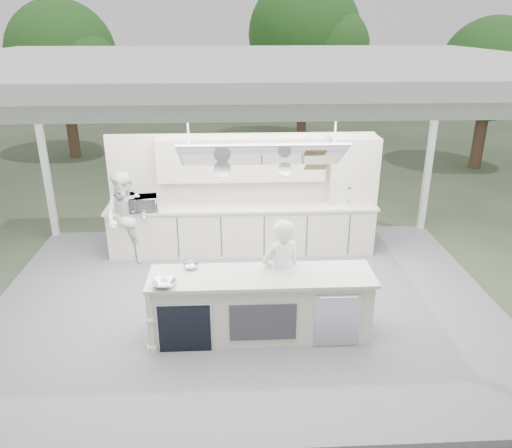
{
  "coord_description": "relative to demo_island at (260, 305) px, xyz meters",
  "views": [
    {
      "loc": [
        -0.18,
        -6.94,
        4.28
      ],
      "look_at": [
        0.19,
        0.4,
        1.29
      ],
      "focal_mm": 35.0,
      "sensor_mm": 36.0,
      "label": 1
    }
  ],
  "objects": [
    {
      "name": "ground",
      "position": [
        -0.18,
        0.91,
        -0.6
      ],
      "size": [
        90.0,
        90.0,
        0.0
      ],
      "primitive_type": "plane",
      "color": "#4D583C",
      "rests_on": "ground"
    },
    {
      "name": "stage_deck",
      "position": [
        -0.18,
        0.91,
        -0.54
      ],
      "size": [
        8.0,
        6.0,
        0.12
      ],
      "primitive_type": "cube",
      "color": "slate",
      "rests_on": "ground"
    },
    {
      "name": "tent",
      "position": [
        -0.18,
        0.9,
        3.11
      ],
      "size": [
        8.2,
        6.2,
        3.86
      ],
      "color": "white",
      "rests_on": "ground"
    },
    {
      "name": "demo_island",
      "position": [
        0.0,
        0.0,
        0.0
      ],
      "size": [
        3.1,
        0.79,
        0.95
      ],
      "color": "beige",
      "rests_on": "stage_deck"
    },
    {
      "name": "back_counter",
      "position": [
        -0.18,
        2.81,
        0.0
      ],
      "size": [
        5.08,
        0.72,
        0.95
      ],
      "color": "beige",
      "rests_on": "stage_deck"
    },
    {
      "name": "back_wall_unit",
      "position": [
        0.27,
        3.03,
        0.98
      ],
      "size": [
        5.05,
        0.48,
        2.25
      ],
      "color": "beige",
      "rests_on": "stage_deck"
    },
    {
      "name": "tree_cluster",
      "position": [
        -0.34,
        10.68,
        2.69
      ],
      "size": [
        19.55,
        9.4,
        5.85
      ],
      "color": "#523529",
      "rests_on": "ground"
    },
    {
      "name": "head_chef",
      "position": [
        0.31,
        0.23,
        0.36
      ],
      "size": [
        0.71,
        0.6,
        1.67
      ],
      "primitive_type": "imported",
      "rotation": [
        0.0,
        0.0,
        3.52
      ],
      "color": "white",
      "rests_on": "stage_deck"
    },
    {
      "name": "sous_chef",
      "position": [
        -2.28,
        2.46,
        0.39
      ],
      "size": [
        1.02,
        0.92,
        1.73
      ],
      "primitive_type": "imported",
      "rotation": [
        0.0,
        0.0,
        -0.38
      ],
      "color": "white",
      "rests_on": "stage_deck"
    },
    {
      "name": "toaster_oven",
      "position": [
        -1.98,
        2.61,
        0.61
      ],
      "size": [
        0.55,
        0.42,
        0.28
      ],
      "primitive_type": "imported",
      "rotation": [
        0.0,
        0.0,
        0.16
      ],
      "color": "#AFB2B6",
      "rests_on": "back_counter"
    },
    {
      "name": "bowl_large",
      "position": [
        -1.27,
        -0.24,
        0.51
      ],
      "size": [
        0.35,
        0.35,
        0.08
      ],
      "primitive_type": "imported",
      "rotation": [
        0.0,
        0.0,
        -0.13
      ],
      "color": "silver",
      "rests_on": "demo_island"
    },
    {
      "name": "bowl_small",
      "position": [
        -0.96,
        0.26,
        0.51
      ],
      "size": [
        0.26,
        0.26,
        0.07
      ],
      "primitive_type": "imported",
      "rotation": [
        0.0,
        0.0,
        -0.27
      ],
      "color": "silver",
      "rests_on": "demo_island"
    }
  ]
}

